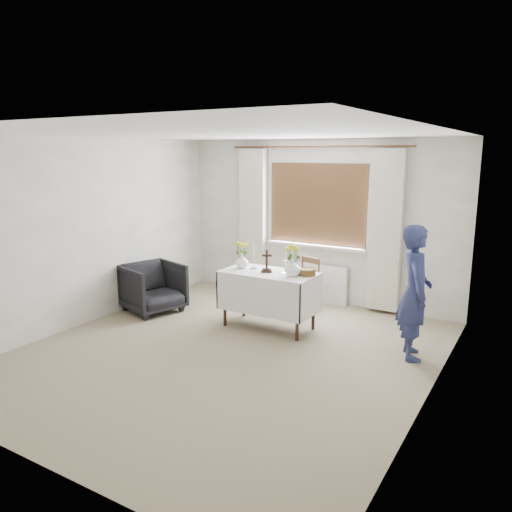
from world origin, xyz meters
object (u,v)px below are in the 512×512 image
at_px(altar_table, 269,300).
at_px(wooden_chair, 304,284).
at_px(person, 415,292).
at_px(armchair, 153,288).
at_px(flower_vase_left, 242,261).
at_px(wooden_cross, 267,261).
at_px(flower_vase_right, 293,268).

xyz_separation_m(altar_table, wooden_chair, (0.07, 0.93, 0.01)).
relative_size(altar_table, person, 0.81).
distance_m(wooden_chair, person, 2.07).
bearing_deg(person, armchair, 70.89).
height_order(armchair, flower_vase_left, flower_vase_left).
xyz_separation_m(wooden_chair, wooden_cross, (-0.09, -0.95, 0.52)).
distance_m(armchair, person, 3.71).
bearing_deg(armchair, flower_vase_right, -66.93).
xyz_separation_m(armchair, person, (3.68, 0.24, 0.41)).
bearing_deg(flower_vase_right, wooden_cross, 177.22).
relative_size(armchair, flower_vase_left, 4.18).
height_order(altar_table, person, person).
height_order(wooden_chair, person, person).
bearing_deg(person, wooden_chair, 39.55).
bearing_deg(flower_vase_left, person, -0.82).
bearing_deg(wooden_chair, wooden_cross, -81.17).
relative_size(flower_vase_left, flower_vase_right, 0.87).
bearing_deg(armchair, wooden_cross, -65.07).
xyz_separation_m(altar_table, flower_vase_right, (0.36, -0.03, 0.49)).
distance_m(altar_table, person, 1.92).
bearing_deg(wooden_chair, person, -13.21).
distance_m(armchair, flower_vase_right, 2.23).
xyz_separation_m(person, flower_vase_right, (-1.52, -0.02, 0.11)).
distance_m(altar_table, armchair, 1.82).
distance_m(person, wooden_cross, 1.91).
xyz_separation_m(flower_vase_left, flower_vase_right, (0.79, -0.05, 0.01)).
xyz_separation_m(wooden_cross, flower_vase_left, (-0.41, 0.04, -0.05)).
height_order(altar_table, wooden_chair, wooden_chair).
bearing_deg(altar_table, wooden_chair, 85.84).
relative_size(altar_table, flower_vase_right, 5.72).
relative_size(wooden_chair, wooden_cross, 2.65).
bearing_deg(flower_vase_right, altar_table, 174.55).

